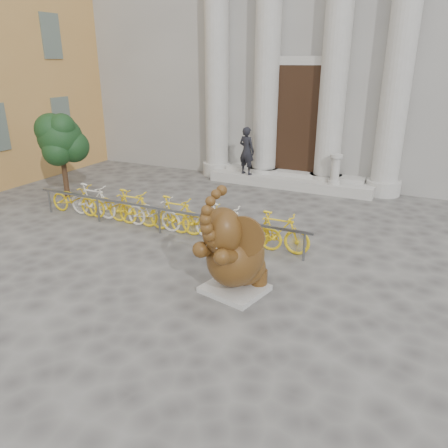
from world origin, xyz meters
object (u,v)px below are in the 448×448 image
at_px(tree, 61,139).
at_px(pedestrian, 247,151).
at_px(elephant_statue, 234,254).
at_px(bike_rack, 164,213).

xyz_separation_m(tree, pedestrian, (4.81, 4.20, -0.72)).
bearing_deg(tree, elephant_statue, -24.04).
bearing_deg(bike_rack, pedestrian, 88.51).
distance_m(elephant_statue, tree, 8.60).
bearing_deg(pedestrian, tree, 55.73).
bearing_deg(tree, bike_rack, -14.37).
height_order(elephant_statue, tree, tree).
bearing_deg(pedestrian, elephant_statue, 125.79).
bearing_deg(elephant_statue, tree, 168.89).
distance_m(elephant_statue, bike_rack, 3.88).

